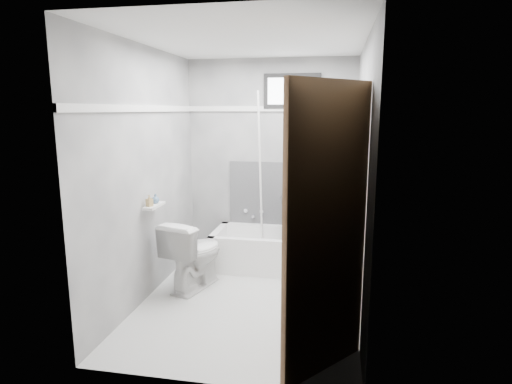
% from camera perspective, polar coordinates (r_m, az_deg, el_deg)
% --- Properties ---
extents(floor, '(2.60, 2.60, 0.00)m').
position_cam_1_polar(floor, '(4.25, -0.89, -14.25)').
color(floor, white).
rests_on(floor, ground).
extents(ceiling, '(2.60, 2.60, 0.00)m').
position_cam_1_polar(ceiling, '(3.89, -1.00, 19.65)').
color(ceiling, silver).
rests_on(ceiling, floor).
extents(wall_back, '(2.00, 0.02, 2.40)m').
position_cam_1_polar(wall_back, '(5.17, 1.93, 4.14)').
color(wall_back, slate).
rests_on(wall_back, floor).
extents(wall_front, '(2.00, 0.02, 2.40)m').
position_cam_1_polar(wall_front, '(2.66, -6.53, -2.38)').
color(wall_front, slate).
rests_on(wall_front, floor).
extents(wall_left, '(0.02, 2.60, 2.40)m').
position_cam_1_polar(wall_left, '(4.21, -14.42, 2.26)').
color(wall_left, slate).
rests_on(wall_left, floor).
extents(wall_right, '(0.02, 2.60, 2.40)m').
position_cam_1_polar(wall_right, '(3.83, 13.90, 1.45)').
color(wall_right, slate).
rests_on(wall_right, floor).
extents(bathtub, '(1.50, 0.70, 0.42)m').
position_cam_1_polar(bathtub, '(5.00, 2.93, -7.73)').
color(bathtub, white).
rests_on(bathtub, floor).
extents(office_chair, '(0.68, 0.68, 1.01)m').
position_cam_1_polar(office_chair, '(4.91, 6.66, -3.09)').
color(office_chair, slate).
rests_on(office_chair, bathtub).
extents(toilet, '(0.59, 0.81, 0.71)m').
position_cam_1_polar(toilet, '(4.47, -8.24, -8.18)').
color(toilet, white).
rests_on(toilet, floor).
extents(door, '(0.78, 0.78, 2.00)m').
position_cam_1_polar(door, '(2.63, 14.78, -7.37)').
color(door, brown).
rests_on(door, floor).
extents(window, '(0.66, 0.04, 0.40)m').
position_cam_1_polar(window, '(5.09, 4.83, 13.26)').
color(window, black).
rests_on(window, wall_back).
extents(backerboard, '(1.50, 0.02, 0.78)m').
position_cam_1_polar(backerboard, '(5.19, 4.62, -0.33)').
color(backerboard, '#4C4C4F').
rests_on(backerboard, wall_back).
extents(trim_back, '(2.00, 0.02, 0.06)m').
position_cam_1_polar(trim_back, '(5.12, 1.96, 11.04)').
color(trim_back, white).
rests_on(trim_back, wall_back).
extents(trim_left, '(0.02, 2.60, 0.06)m').
position_cam_1_polar(trim_left, '(4.16, -14.66, 10.73)').
color(trim_left, white).
rests_on(trim_left, wall_left).
extents(pole, '(0.02, 0.35, 1.93)m').
position_cam_1_polar(pole, '(4.96, 0.59, 2.12)').
color(pole, white).
rests_on(pole, bathtub).
extents(shelf, '(0.10, 0.32, 0.02)m').
position_cam_1_polar(shelf, '(4.23, -13.42, -1.80)').
color(shelf, silver).
rests_on(shelf, wall_left).
extents(soap_bottle_a, '(0.07, 0.07, 0.12)m').
position_cam_1_polar(soap_bottle_a, '(4.14, -14.03, -1.15)').
color(soap_bottle_a, '#A58952').
rests_on(soap_bottle_a, shelf).
extents(soap_bottle_b, '(0.10, 0.10, 0.09)m').
position_cam_1_polar(soap_bottle_b, '(4.27, -13.25, -0.85)').
color(soap_bottle_b, slate).
rests_on(soap_bottle_b, shelf).
extents(faucet, '(0.26, 0.10, 0.16)m').
position_cam_1_polar(faucet, '(5.29, -0.31, -2.86)').
color(faucet, silver).
rests_on(faucet, wall_back).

